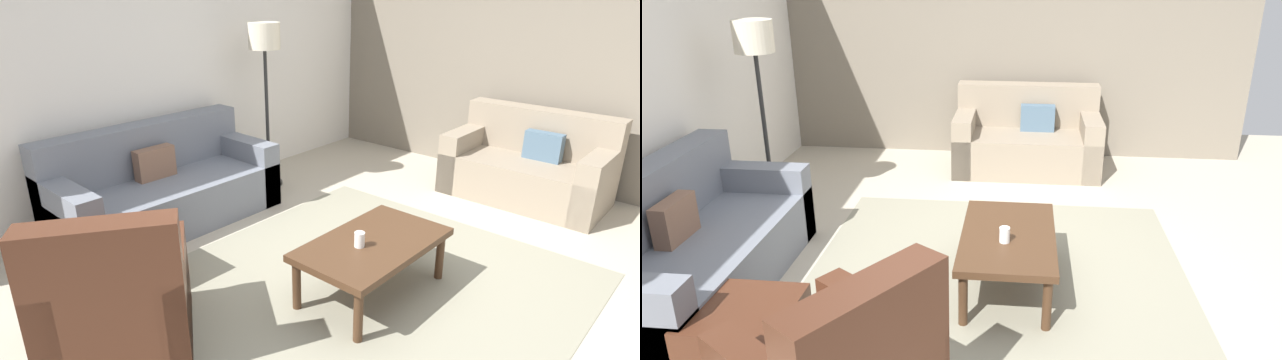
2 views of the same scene
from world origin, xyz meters
The scene contains 11 objects.
ground_plane centered at (0.00, 0.00, 0.00)m, with size 8.00×8.00×0.00m, color #B2A893.
rear_partition centered at (0.00, 2.60, 1.40)m, with size 6.00×0.12×2.80m, color silver.
stone_feature_panel centered at (3.00, 0.00, 1.40)m, with size 0.12×5.20×2.80m, color slate.
area_rug centered at (0.00, 0.00, 0.00)m, with size 2.83×2.75×0.01m, color gray.
couch_main centered at (-0.35, 2.10, 0.30)m, with size 1.97×0.90×0.88m.
couch_loveseat centered at (2.46, -0.20, 0.30)m, with size 0.85×1.52×0.88m.
armchair_leather centered at (-1.55, 0.65, 0.31)m, with size 1.11×1.11×0.95m.
ottoman centered at (-1.09, 1.33, 0.20)m, with size 0.56×0.56×0.40m, color #4C2819.
coffee_table centered at (-0.06, -0.08, 0.36)m, with size 1.10×0.64×0.41m.
cup centered at (-0.18, -0.05, 0.46)m, with size 0.07×0.07×0.10m, color white.
lamp_standing centered at (0.92, 2.03, 1.41)m, with size 0.32×0.32×1.71m.
Camera 1 is at (-2.65, -1.91, 2.06)m, focal length 28.96 mm.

